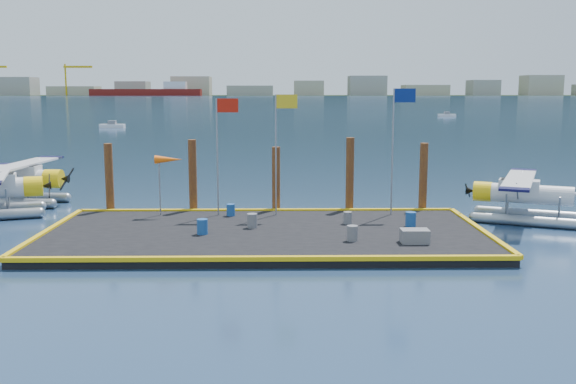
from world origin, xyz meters
name	(u,v)px	position (x,y,z in m)	size (l,w,h in m)	color
ground	(265,239)	(0.00, 0.00, 0.00)	(4000.00, 4000.00, 0.00)	#19294D
dock	(265,235)	(0.00, 0.00, 0.20)	(20.00, 10.00, 0.40)	black
dock_bumpers	(265,229)	(0.00, 0.00, 0.49)	(20.25, 10.25, 0.18)	gold
far_backdrop	(366,90)	(239.91, 1737.52, 9.45)	(3050.00, 2050.00, 810.00)	black
seaplane_c	(16,181)	(-15.10, 9.20, 1.44)	(8.44, 9.30, 3.30)	#91969E
seaplane_d	(526,197)	(13.47, 3.64, 1.34)	(8.01, 8.42, 3.08)	#91969E
drum_0	(252,221)	(-0.61, 0.63, 0.74)	(0.48, 0.48, 0.67)	slate
drum_1	(352,233)	(3.80, -2.09, 0.73)	(0.47, 0.47, 0.66)	slate
drum_2	(348,218)	(3.99, 1.49, 0.69)	(0.41, 0.41, 0.58)	slate
drum_3	(202,227)	(-2.80, -0.71, 0.74)	(0.49, 0.49, 0.69)	#19478C
drum_4	(411,219)	(6.91, 0.81, 0.75)	(0.49, 0.49, 0.69)	#19478C
drum_5	(231,210)	(-1.84, 3.56, 0.71)	(0.44, 0.44, 0.61)	#19478C
crate	(415,236)	(6.41, -2.52, 0.69)	(1.17, 0.78, 0.59)	slate
flagpole_red	(221,138)	(-2.29, 3.80, 4.40)	(1.14, 0.08, 6.00)	gray
flagpole_yellow	(280,136)	(0.70, 3.80, 4.51)	(1.14, 0.08, 6.20)	gray
flagpole_blue	(397,132)	(6.70, 3.80, 4.69)	(1.14, 0.08, 6.50)	gray
windsock	(168,161)	(-5.03, 3.80, 3.23)	(1.40, 0.44, 3.12)	gray
piling_0	(109,180)	(-8.50, 5.40, 2.00)	(0.44, 0.44, 4.00)	#4A2115
piling_1	(193,178)	(-4.00, 5.40, 2.10)	(0.44, 0.44, 4.20)	#4A2115
piling_2	(276,182)	(0.50, 5.40, 1.90)	(0.44, 0.44, 3.80)	#4A2115
piling_3	(350,177)	(4.50, 5.40, 2.15)	(0.44, 0.44, 4.30)	#4A2115
piling_4	(423,180)	(8.50, 5.40, 2.00)	(0.44, 0.44, 4.00)	#4A2115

